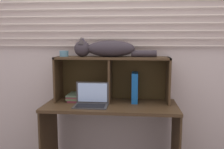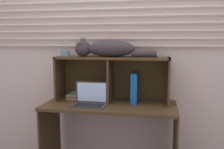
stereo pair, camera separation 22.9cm
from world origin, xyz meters
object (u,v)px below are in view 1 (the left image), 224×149
laptop (91,101)px  binder_upright (135,87)px  book_stack (78,97)px  small_basket (64,54)px  cat (106,49)px

laptop → binder_upright: (0.42, 0.20, 0.10)m
book_stack → small_basket: size_ratio=2.78×
binder_upright → book_stack: bearing=-179.9°
cat → small_basket: cat is taller
cat → small_basket: bearing=180.0°
cat → small_basket: size_ratio=9.15×
cat → laptop: 0.55m
book_stack → binder_upright: bearing=0.1°
small_basket → cat: bearing=-0.0°
cat → small_basket: (-0.44, 0.00, -0.05)m
laptop → small_basket: 0.59m
cat → laptop: bearing=-121.0°
book_stack → small_basket: 0.48m
laptop → book_stack: 0.27m
binder_upright → small_basket: (-0.75, 0.00, 0.35)m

